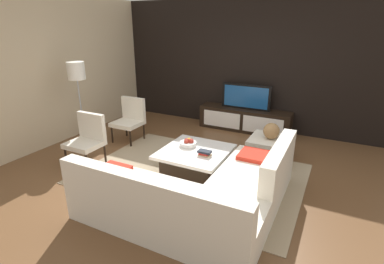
{
  "coord_description": "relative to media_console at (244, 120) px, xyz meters",
  "views": [
    {
      "loc": [
        1.82,
        -3.79,
        2.28
      ],
      "look_at": [
        -0.32,
        0.43,
        0.54
      ],
      "focal_mm": 27.76,
      "sensor_mm": 36.0,
      "label": 1
    }
  ],
  "objects": [
    {
      "name": "ground_plane",
      "position": [
        -0.0,
        -2.4,
        -0.25
      ],
      "size": [
        14.0,
        14.0,
        0.0
      ],
      "primitive_type": "plane",
      "color": "brown"
    },
    {
      "name": "feature_wall_back",
      "position": [
        -0.0,
        0.3,
        1.15
      ],
      "size": [
        6.4,
        0.12,
        2.8
      ],
      "primitive_type": "cube",
      "color": "black",
      "rests_on": "ground"
    },
    {
      "name": "side_wall_left",
      "position": [
        -3.2,
        -2.2,
        1.15
      ],
      "size": [
        0.12,
        5.2,
        2.8
      ],
      "primitive_type": "cube",
      "color": "beige",
      "rests_on": "ground"
    },
    {
      "name": "area_rug",
      "position": [
        -0.1,
        -2.4,
        -0.24
      ],
      "size": [
        3.38,
        2.39,
        0.01
      ],
      "primitive_type": "cube",
      "color": "tan",
      "rests_on": "ground"
    },
    {
      "name": "media_console",
      "position": [
        0.0,
        0.0,
        0.0
      ],
      "size": [
        2.02,
        0.46,
        0.5
      ],
      "color": "black",
      "rests_on": "ground"
    },
    {
      "name": "television",
      "position": [
        -0.0,
        0.0,
        0.52
      ],
      "size": [
        1.09,
        0.06,
        0.55
      ],
      "color": "black",
      "rests_on": "media_console"
    },
    {
      "name": "sectional_couch",
      "position": [
        0.49,
        -3.29,
        0.03
      ],
      "size": [
        2.29,
        2.27,
        0.81
      ],
      "color": "silver",
      "rests_on": "ground"
    },
    {
      "name": "coffee_table",
      "position": [
        -0.1,
        -2.3,
        -0.05
      ],
      "size": [
        1.04,
        1.07,
        0.38
      ],
      "color": "black",
      "rests_on": "ground"
    },
    {
      "name": "accent_chair_near",
      "position": [
        -1.86,
        -2.82,
        0.24
      ],
      "size": [
        0.55,
        0.5,
        0.87
      ],
      "rotation": [
        0.0,
        0.0,
        0.05
      ],
      "color": "black",
      "rests_on": "ground"
    },
    {
      "name": "floor_lamp",
      "position": [
        -2.55,
        -2.27,
        1.11
      ],
      "size": [
        0.31,
        0.31,
        1.63
      ],
      "color": "#A5A5AA",
      "rests_on": "ground"
    },
    {
      "name": "ottoman",
      "position": [
        0.87,
        -1.29,
        -0.05
      ],
      "size": [
        0.7,
        0.7,
        0.4
      ],
      "primitive_type": "cube",
      "color": "silver",
      "rests_on": "ground"
    },
    {
      "name": "fruit_bowl",
      "position": [
        -0.28,
        -2.19,
        0.18
      ],
      "size": [
        0.28,
        0.28,
        0.14
      ],
      "color": "silver",
      "rests_on": "coffee_table"
    },
    {
      "name": "accent_chair_far",
      "position": [
        -1.92,
        -1.61,
        0.24
      ],
      "size": [
        0.54,
        0.53,
        0.87
      ],
      "rotation": [
        0.0,
        0.0,
        0.09
      ],
      "color": "black",
      "rests_on": "ground"
    },
    {
      "name": "decorative_ball",
      "position": [
        0.87,
        -1.29,
        0.29
      ],
      "size": [
        0.28,
        0.28,
        0.28
      ],
      "primitive_type": "sphere",
      "color": "#997247",
      "rests_on": "ottoman"
    },
    {
      "name": "book_stack",
      "position": [
        0.12,
        -2.42,
        0.17
      ],
      "size": [
        0.2,
        0.13,
        0.08
      ],
      "color": "#CCB78C",
      "rests_on": "coffee_table"
    }
  ]
}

